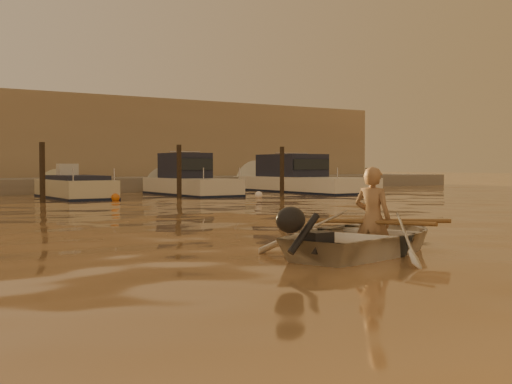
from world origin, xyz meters
TOP-DOWN VIEW (x-y plane):
  - ground_plane at (0.00, 0.00)m, footprint 160.00×160.00m
  - dinghy at (0.57, -0.99)m, footprint 4.03×3.49m
  - person at (0.66, -0.95)m, footprint 0.54×0.65m
  - outboard_motor at (-0.82, -1.55)m, footprint 0.98×0.71m
  - oar_port at (0.80, -0.89)m, footprint 1.22×1.78m
  - oar_starboard at (0.62, -0.97)m, footprint 0.49×2.07m
  - moored_boat_3 at (1.56, 16.00)m, footprint 1.82×5.35m
  - moored_boat_4 at (6.41, 16.00)m, footprint 1.97×6.18m
  - moored_boat_5 at (12.18, 16.00)m, footprint 2.64×8.73m
  - piling_2 at (-0.20, 13.80)m, footprint 0.18×0.18m
  - piling_3 at (4.80, 13.80)m, footprint 0.18×0.18m
  - piling_4 at (9.50, 13.80)m, footprint 0.18×0.18m
  - fender_d at (2.28, 13.70)m, footprint 0.30×0.30m
  - fender_e at (7.53, 12.55)m, footprint 0.30×0.30m
  - quay at (0.00, 21.50)m, footprint 52.00×4.00m

SIDE VIEW (x-z plane):
  - ground_plane at x=0.00m, z-range 0.00..0.00m
  - fender_d at x=2.28m, z-range -0.05..0.25m
  - fender_e at x=7.53m, z-range -0.05..0.25m
  - quay at x=0.00m, z-range -0.35..0.65m
  - moored_boat_3 at x=1.56m, z-range -0.25..0.70m
  - dinghy at x=0.57m, z-range -0.12..0.58m
  - outboard_motor at x=-0.82m, z-range -0.07..0.63m
  - oar_port at x=0.80m, z-range 0.35..0.49m
  - oar_starboard at x=0.62m, z-range 0.35..0.49m
  - person at x=0.66m, z-range -0.30..1.22m
  - moored_boat_4 at x=6.41m, z-range -0.25..1.50m
  - moored_boat_5 at x=12.18m, z-range -0.25..1.50m
  - piling_2 at x=-0.20m, z-range -0.20..2.00m
  - piling_3 at x=4.80m, z-range -0.20..2.00m
  - piling_4 at x=9.50m, z-range -0.20..2.00m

